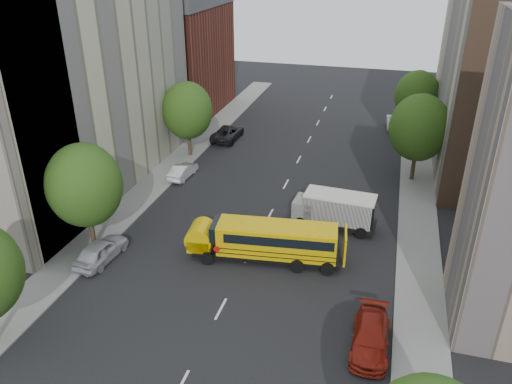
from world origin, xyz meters
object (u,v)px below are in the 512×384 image
at_px(street_tree_4, 419,128).
at_px(street_tree_5, 417,96).
at_px(school_bus, 265,239).
at_px(safari_truck, 334,210).
at_px(street_tree_1, 84,185).
at_px(parked_car_3, 371,337).
at_px(parked_car_0, 101,250).
at_px(parked_car_1, 183,171).
at_px(parked_car_2, 228,133).
at_px(parked_car_5, 393,123).
at_px(street_tree_2, 187,110).

bearing_deg(street_tree_4, street_tree_5, 90.00).
bearing_deg(school_bus, safari_truck, 48.82).
relative_size(street_tree_4, street_tree_5, 1.08).
distance_m(street_tree_1, parked_car_3, 20.81).
distance_m(street_tree_5, parked_car_0, 37.69).
relative_size(parked_car_1, parked_car_2, 0.72).
relative_size(parked_car_2, parked_car_3, 1.13).
xyz_separation_m(safari_truck, parked_car_1, (-14.71, 5.37, -0.84)).
relative_size(school_bus, parked_car_5, 2.55).
bearing_deg(street_tree_2, parked_car_3, -49.03).
height_order(safari_truck, parked_car_2, safari_truck).
xyz_separation_m(street_tree_2, safari_truck, (16.11, -10.49, -3.34)).
bearing_deg(parked_car_3, parked_car_5, 89.97).
distance_m(parked_car_2, parked_car_3, 33.45).
relative_size(street_tree_1, parked_car_2, 1.45).
distance_m(street_tree_4, safari_truck, 12.56).
bearing_deg(street_tree_1, school_bus, 8.63).
bearing_deg(street_tree_4, parked_car_0, -136.85).
bearing_deg(street_tree_1, parked_car_0, -43.16).
height_order(school_bus, safari_truck, school_bus).
distance_m(parked_car_0, parked_car_1, 14.20).
relative_size(safari_truck, parked_car_3, 1.39).
height_order(street_tree_2, street_tree_5, street_tree_2).
bearing_deg(parked_car_5, parked_car_3, -94.92).
relative_size(street_tree_5, parked_car_2, 1.38).
height_order(safari_truck, parked_car_3, safari_truck).
height_order(street_tree_1, parked_car_5, street_tree_1).
height_order(street_tree_4, parked_car_3, street_tree_4).
height_order(street_tree_2, parked_car_0, street_tree_2).
distance_m(street_tree_4, parked_car_1, 21.68).
bearing_deg(parked_car_2, school_bus, 116.07).
bearing_deg(parked_car_5, school_bus, -108.78).
bearing_deg(parked_car_2, street_tree_1, 86.05).
bearing_deg(parked_car_3, street_tree_4, 84.46).
xyz_separation_m(street_tree_2, street_tree_5, (22.00, 12.00, -0.12)).
height_order(safari_truck, parked_car_1, safari_truck).
relative_size(parked_car_1, parked_car_3, 0.81).
height_order(street_tree_1, school_bus, street_tree_1).
height_order(street_tree_1, street_tree_4, street_tree_4).
bearing_deg(parked_car_2, parked_car_3, 123.11).
height_order(school_bus, parked_car_2, school_bus).
bearing_deg(safari_truck, parked_car_1, 163.96).
relative_size(street_tree_2, school_bus, 0.75).
height_order(street_tree_5, parked_car_5, street_tree_5).
distance_m(street_tree_2, parked_car_0, 19.78).
bearing_deg(school_bus, parked_car_3, -48.02).
xyz_separation_m(street_tree_4, parked_car_2, (-19.80, 5.64, -4.32)).
bearing_deg(school_bus, parked_car_1, 127.74).
distance_m(parked_car_1, parked_car_5, 26.94).
height_order(street_tree_5, school_bus, street_tree_5).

